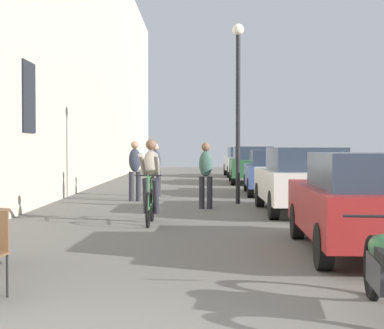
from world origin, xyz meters
TOP-DOWN VIEW (x-y plane):
  - building_facade_left at (-3.45, 14.00)m, footprint 0.54×68.00m
  - cyclist_on_bicycle at (-0.10, 8.25)m, footprint 0.52×1.76m
  - pedestrian_near at (1.06, 11.27)m, footprint 0.36×0.27m
  - pedestrian_mid at (-0.94, 13.52)m, footprint 0.35×0.25m
  - pedestrian_far at (-0.47, 15.29)m, footprint 0.35×0.25m
  - street_lamp at (1.96, 12.71)m, footprint 0.32×0.32m
  - parked_car_nearest at (3.26, 4.59)m, footprint 1.87×4.19m
  - parked_car_second at (3.29, 10.23)m, footprint 1.85×4.34m
  - parked_car_third at (3.31, 16.06)m, footprint 1.86×4.17m
  - parked_car_fourth at (3.19, 22.39)m, footprint 1.96×4.47m
  - parked_car_fifth at (3.28, 28.72)m, footprint 1.90×4.39m

SIDE VIEW (x-z plane):
  - parked_car_third at x=3.31m, z-range 0.03..1.49m
  - parked_car_nearest at x=3.26m, z-range 0.03..1.50m
  - parked_car_second at x=3.29m, z-range 0.03..1.57m
  - parked_car_fifth at x=3.28m, z-range 0.03..1.58m
  - cyclist_on_bicycle at x=-0.10m, z-range -0.06..1.68m
  - parked_car_fourth at x=3.19m, z-range 0.03..1.60m
  - pedestrian_near at x=1.06m, z-range 0.10..1.77m
  - pedestrian_far at x=-0.47m, z-range 0.10..1.77m
  - pedestrian_mid at x=-0.94m, z-range 0.11..1.83m
  - street_lamp at x=1.96m, z-range 0.66..5.56m
  - building_facade_left at x=-3.45m, z-range 0.00..11.10m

